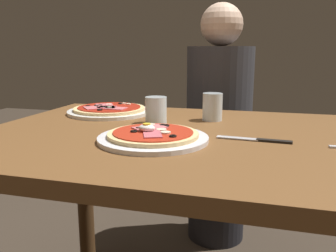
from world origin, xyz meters
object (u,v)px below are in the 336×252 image
(pizza_foreground, at_px, (153,136))
(pizza_across_left, at_px, (109,110))
(water_glass_near, at_px, (212,109))
(knife, at_px, (259,140))
(water_glass_far, at_px, (156,112))
(diner_person, at_px, (218,132))
(dining_table, at_px, (186,170))

(pizza_foreground, xyz_separation_m, pizza_across_left, (-0.28, 0.35, -0.00))
(water_glass_near, bearing_deg, pizza_across_left, 175.33)
(pizza_foreground, relative_size, water_glass_near, 3.15)
(pizza_foreground, height_order, knife, pizza_foreground)
(water_glass_far, bearing_deg, pizza_foreground, -74.73)
(pizza_across_left, distance_m, knife, 0.62)
(pizza_across_left, xyz_separation_m, water_glass_far, (0.23, -0.13, 0.03))
(water_glass_near, bearing_deg, diner_person, 94.82)
(pizza_across_left, distance_m, water_glass_near, 0.40)
(knife, bearing_deg, pizza_foreground, -165.19)
(water_glass_far, bearing_deg, pizza_across_left, 149.36)
(dining_table, xyz_separation_m, diner_person, (-0.00, 0.75, -0.06))
(water_glass_far, bearing_deg, water_glass_near, 31.33)
(dining_table, distance_m, diner_person, 0.76)
(water_glass_far, bearing_deg, diner_person, 79.32)
(pizza_foreground, bearing_deg, knife, 14.81)
(dining_table, xyz_separation_m, water_glass_near, (0.04, 0.21, 0.15))
(knife, bearing_deg, water_glass_near, 123.11)
(water_glass_far, xyz_separation_m, knife, (0.33, -0.14, -0.03))
(water_glass_far, distance_m, knife, 0.36)
(dining_table, relative_size, pizza_across_left, 3.87)
(pizza_foreground, xyz_separation_m, water_glass_far, (-0.06, 0.21, 0.03))
(pizza_across_left, distance_m, diner_person, 0.64)
(dining_table, height_order, water_glass_near, water_glass_near)
(pizza_across_left, distance_m, water_glass_far, 0.26)
(knife, height_order, diner_person, diner_person)
(dining_table, relative_size, water_glass_far, 13.89)
(pizza_across_left, xyz_separation_m, knife, (0.55, -0.28, -0.01))
(pizza_foreground, height_order, pizza_across_left, pizza_foreground)
(pizza_foreground, relative_size, diner_person, 0.25)
(dining_table, relative_size, pizza_foreground, 4.14)
(pizza_across_left, relative_size, knife, 1.59)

